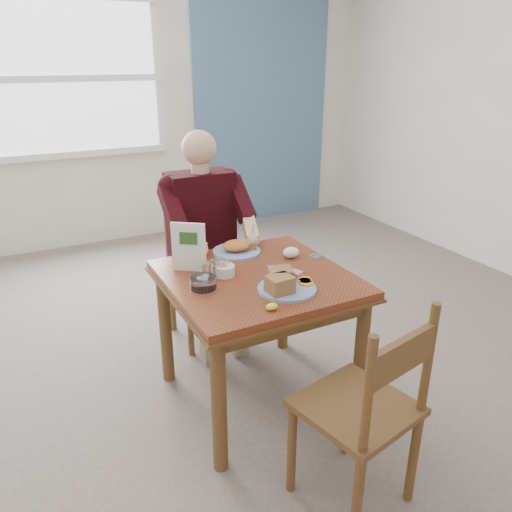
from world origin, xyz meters
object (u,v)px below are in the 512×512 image
diner (205,225)px  chair_far (202,269)px  table (257,295)px  near_plate (284,283)px  chair_near (366,410)px  far_plate (238,248)px

diner → chair_far: bearing=90.0°
table → diner: diner is taller
diner → near_plate: bearing=-87.9°
chair_near → table: bearing=94.1°
chair_near → far_plate: (-0.01, 1.16, 0.30)m
table → near_plate: 0.26m
chair_near → near_plate: bearing=92.3°
chair_far → chair_near: same height
chair_far → near_plate: size_ratio=3.04×
table → chair_far: chair_far is taller
far_plate → chair_far: bearing=95.5°
chair_near → far_plate: bearing=90.7°
table → chair_near: 0.85m
chair_near → diner: size_ratio=0.69×
chair_far → diner: bearing=-90.0°
chair_near → far_plate: 1.20m
diner → far_plate: size_ratio=3.95×
near_plate → far_plate: near_plate is taller
table → diner: (0.00, 0.71, 0.17)m
chair_near → near_plate: chair_near is taller
chair_far → table: bearing=-90.0°
chair_far → chair_near: size_ratio=1.00×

